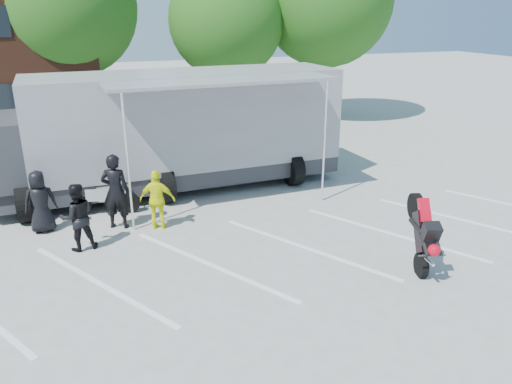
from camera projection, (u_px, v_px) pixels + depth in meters
ground at (214, 288)px, 10.30m from camera, size 100.00×100.00×0.00m
parking_bay_lines at (201, 266)px, 11.18m from camera, size 18.09×13.33×0.01m
tree_left at (67, 6)px, 21.85m from camera, size 6.12×6.12×8.64m
tree_mid at (226, 21)px, 23.46m from camera, size 5.44×5.44×7.68m
tree_right at (327, 0)px, 24.33m from camera, size 6.46×6.46×9.12m
transporter_truck at (176, 188)px, 16.07m from camera, size 11.69×5.93×3.66m
parked_motorcycle at (106, 214)px, 14.06m from camera, size 2.03×1.02×1.02m
stunt_bike_rider at (410, 263)px, 11.32m from camera, size 1.15×1.71×1.84m
spectator_leather_a at (40, 202)px, 12.68m from camera, size 0.82×0.55×1.63m
spectator_leather_b at (116, 191)px, 12.86m from camera, size 0.86×0.73×2.00m
spectator_leather_c at (77, 217)px, 11.71m from camera, size 0.88×0.73×1.65m
spectator_hivis at (158, 200)px, 12.87m from camera, size 1.01×0.72×1.59m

